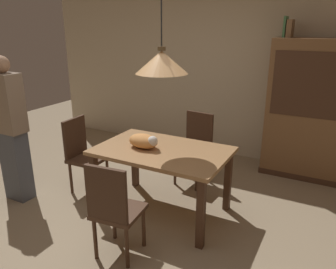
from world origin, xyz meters
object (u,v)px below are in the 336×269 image
dining_table (162,158)px  chair_left_side (83,152)px  pendant_lamp (162,62)px  person_standing (11,130)px  book_brown_thick (290,28)px  chair_near_front (114,208)px  chair_far_back (195,145)px  hutch_bookcase (310,113)px  cat_sleeping (144,141)px  book_green_slim (285,27)px

dining_table → chair_left_side: size_ratio=1.51×
pendant_lamp → person_standing: pendant_lamp is taller
chair_left_side → book_brown_thick: 3.05m
chair_near_front → book_brown_thick: size_ratio=3.88×
chair_far_back → pendant_lamp: pendant_lamp is taller
dining_table → person_standing: bearing=-162.3°
pendant_lamp → hutch_bookcase: pendant_lamp is taller
chair_left_side → person_standing: size_ratio=0.55×
chair_left_side → hutch_bookcase: (2.40, 1.76, 0.38)m
pendant_lamp → person_standing: (-1.68, -0.54, -0.80)m
chair_left_side → chair_far_back: same height
cat_sleeping → hutch_bookcase: size_ratio=0.21×
pendant_lamp → chair_near_front: bearing=-89.5°
dining_table → hutch_bookcase: hutch_bookcase is taller
chair_left_side → chair_near_front: 1.43m
chair_near_front → chair_far_back: bearing=90.0°
chair_left_side → cat_sleeping: bearing=-3.0°
pendant_lamp → book_brown_thick: bearing=63.0°
hutch_bookcase → person_standing: hutch_bookcase is taller
hutch_bookcase → person_standing: 3.74m
chair_far_back → hutch_bookcase: bearing=34.8°
hutch_bookcase → book_green_slim: book_green_slim is taller
dining_table → book_green_slim: book_green_slim is taller
chair_far_back → book_green_slim: 1.90m
dining_table → pendant_lamp: bearing=88.2°
chair_left_side → chair_near_front: (1.14, -0.87, 0.00)m
hutch_bookcase → chair_left_side: bearing=-143.8°
book_brown_thick → person_standing: book_brown_thick is taller
chair_left_side → chair_near_front: bearing=-37.6°
pendant_lamp → person_standing: 1.94m
chair_far_back → chair_near_front: 1.76m
hutch_bookcase → person_standing: (-2.96, -2.29, -0.03)m
book_green_slim → hutch_bookcase: bearing=-0.2°
pendant_lamp → person_standing: bearing=-162.3°
dining_table → chair_left_side: (-1.13, -0.00, -0.14)m
cat_sleeping → book_green_slim: bearing=60.4°
chair_near_front → pendant_lamp: (-0.01, 0.88, 1.15)m
hutch_bookcase → book_brown_thick: book_brown_thick is taller
chair_left_side → pendant_lamp: size_ratio=0.72×
chair_far_back → chair_near_front: size_ratio=1.00×
chair_left_side → book_brown_thick: bearing=41.0°
chair_near_front → pendant_lamp: bearing=90.5°
chair_left_side → chair_far_back: (1.14, 0.88, 0.00)m
cat_sleeping → pendant_lamp: (0.19, 0.05, 0.84)m
chair_near_front → cat_sleeping: bearing=103.6°
book_green_slim → dining_table: bearing=-115.4°
chair_far_back → book_green_slim: (0.83, 0.88, 1.47)m
book_green_slim → book_brown_thick: 0.06m
hutch_bookcase → book_brown_thick: size_ratio=7.71×
chair_near_front → book_green_slim: size_ratio=3.58×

